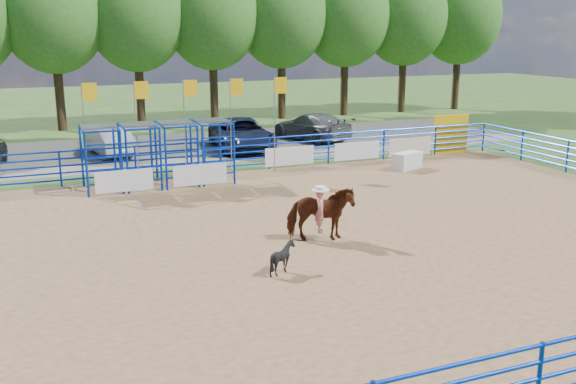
% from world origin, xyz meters
% --- Properties ---
extents(ground, '(120.00, 120.00, 0.00)m').
position_xyz_m(ground, '(0.00, 0.00, 0.00)').
color(ground, '#375421').
rests_on(ground, ground).
extents(arena_dirt, '(30.00, 20.00, 0.02)m').
position_xyz_m(arena_dirt, '(0.00, 0.00, 0.01)').
color(arena_dirt, olive).
rests_on(arena_dirt, ground).
extents(gravel_strip, '(40.00, 10.00, 0.01)m').
position_xyz_m(gravel_strip, '(0.00, 17.00, 0.01)').
color(gravel_strip, '#68675D').
rests_on(gravel_strip, ground).
extents(announcer_table, '(1.59, 1.16, 0.77)m').
position_xyz_m(announcer_table, '(8.81, 7.57, 0.41)').
color(announcer_table, silver).
rests_on(announcer_table, arena_dirt).
extents(horse_and_rider, '(2.18, 1.53, 2.34)m').
position_xyz_m(horse_and_rider, '(0.80, -0.20, 0.92)').
color(horse_and_rider, '#5A2812').
rests_on(horse_and_rider, arena_dirt).
extents(calf, '(0.90, 0.84, 0.85)m').
position_xyz_m(calf, '(-1.24, -2.25, 0.44)').
color(calf, black).
rests_on(calf, arena_dirt).
extents(car_b, '(2.06, 4.48, 1.42)m').
position_xyz_m(car_b, '(-3.26, 16.37, 0.72)').
color(car_b, '#9C9FA5').
rests_on(car_b, gravel_strip).
extents(car_c, '(3.25, 6.12, 1.64)m').
position_xyz_m(car_c, '(3.43, 15.26, 0.83)').
color(car_c, '#141833').
rests_on(car_c, gravel_strip).
extents(car_d, '(3.71, 5.72, 1.54)m').
position_xyz_m(car_d, '(8.12, 16.64, 0.78)').
color(car_d, '#5B5B5D').
rests_on(car_d, gravel_strip).
extents(perimeter_fence, '(30.10, 20.10, 1.50)m').
position_xyz_m(perimeter_fence, '(0.00, 0.00, 0.75)').
color(perimeter_fence, '#082FB5').
rests_on(perimeter_fence, ground).
extents(chute_assembly, '(19.32, 2.41, 4.20)m').
position_xyz_m(chute_assembly, '(-1.90, 8.84, 1.26)').
color(chute_assembly, '#082FB5').
rests_on(chute_assembly, ground).
extents(treeline, '(56.40, 6.40, 11.24)m').
position_xyz_m(treeline, '(0.00, 26.00, 7.53)').
color(treeline, '#3F2B19').
rests_on(treeline, ground).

